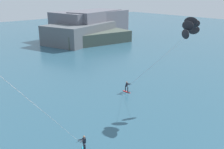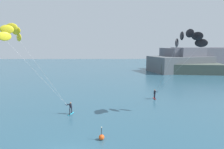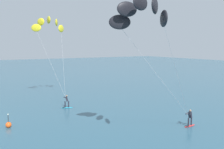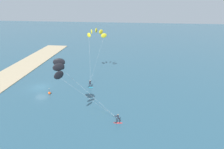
% 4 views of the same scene
% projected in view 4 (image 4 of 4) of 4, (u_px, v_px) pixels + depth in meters
% --- Properties ---
extents(ground_plane, '(240.00, 240.00, 0.00)m').
position_uv_depth(ground_plane, '(40.00, 87.00, 47.40)').
color(ground_plane, '#2D566B').
extents(kitesurfer_nearshore, '(8.72, 5.08, 12.21)m').
position_uv_depth(kitesurfer_nearshore, '(96.00, 35.00, 50.13)').
color(kitesurfer_nearshore, '#23ADD1').
rests_on(kitesurfer_nearshore, ground).
extents(kitesurfer_mid_water, '(5.26, 10.22, 11.45)m').
position_uv_depth(kitesurfer_mid_water, '(62.00, 69.00, 29.42)').
color(kitesurfer_mid_water, red).
rests_on(kitesurfer_mid_water, ground).
extents(marker_buoy, '(0.56, 0.56, 1.38)m').
position_uv_depth(marker_buoy, '(49.00, 93.00, 43.99)').
color(marker_buoy, '#EA5119').
rests_on(marker_buoy, ground).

